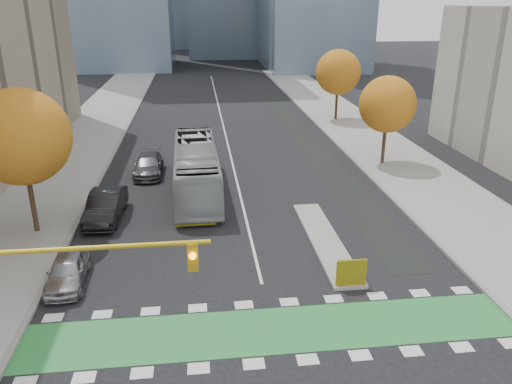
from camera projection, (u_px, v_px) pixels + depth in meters
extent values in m
plane|color=black|center=(279.00, 355.00, 18.63)|extent=(300.00, 300.00, 0.00)
cube|color=gray|center=(48.00, 185.00, 35.66)|extent=(7.00, 120.00, 0.15)
cube|color=gray|center=(410.00, 171.00, 38.63)|extent=(7.00, 120.00, 0.15)
cube|color=gray|center=(98.00, 183.00, 36.05)|extent=(0.30, 120.00, 0.16)
cube|color=gray|center=(366.00, 172.00, 38.24)|extent=(0.30, 120.00, 0.16)
cube|color=#2B853B|center=(273.00, 330.00, 20.01)|extent=(20.00, 3.00, 0.01)
cube|color=silver|center=(222.00, 119.00, 55.72)|extent=(0.15, 70.00, 0.01)
cube|color=black|center=(306.00, 140.00, 47.27)|extent=(2.50, 50.00, 0.01)
cube|color=gray|center=(325.00, 240.00, 27.38)|extent=(1.60, 10.00, 0.16)
cube|color=yellow|center=(351.00, 273.00, 22.67)|extent=(1.40, 0.12, 1.30)
cylinder|color=#332114|center=(30.00, 190.00, 27.50)|extent=(0.28, 0.28, 5.25)
sphere|color=#AC5515|center=(21.00, 137.00, 26.42)|extent=(5.20, 5.20, 5.20)
cylinder|color=#332114|center=(384.00, 137.00, 39.53)|extent=(0.28, 0.28, 4.55)
sphere|color=#AC5515|center=(387.00, 104.00, 38.60)|extent=(4.40, 4.40, 4.40)
cylinder|color=#332114|center=(337.00, 98.00, 54.36)|extent=(0.28, 0.28, 4.90)
sphere|color=#AC5515|center=(338.00, 72.00, 53.36)|extent=(4.80, 4.80, 4.80)
cylinder|color=#BF9914|center=(80.00, 248.00, 15.62)|extent=(8.20, 0.16, 0.16)
cube|color=#BF9914|center=(193.00, 256.00, 16.19)|extent=(0.35, 0.28, 1.00)
sphere|color=orange|center=(193.00, 256.00, 15.98)|extent=(0.22, 0.22, 0.22)
imported|color=#A1A5A9|center=(196.00, 169.00, 33.90)|extent=(3.11, 12.28, 3.41)
imported|color=#9B9A9F|center=(67.00, 270.00, 23.08)|extent=(1.79, 4.12, 1.38)
imported|color=black|center=(106.00, 206.00, 29.89)|extent=(2.06, 5.29, 1.72)
imported|color=#525156|center=(149.00, 165.00, 37.75)|extent=(2.07, 5.04, 1.46)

